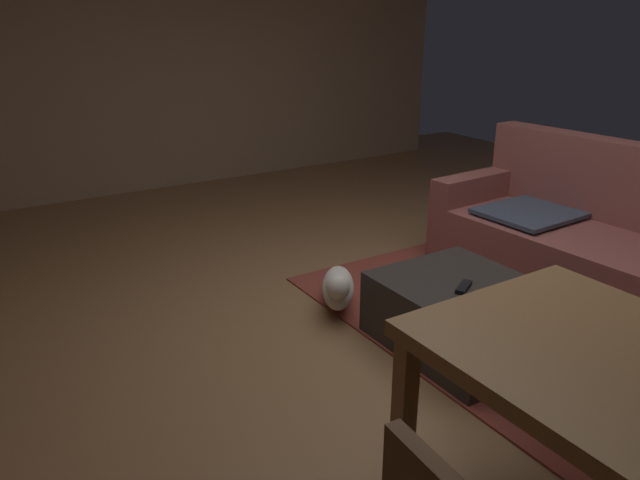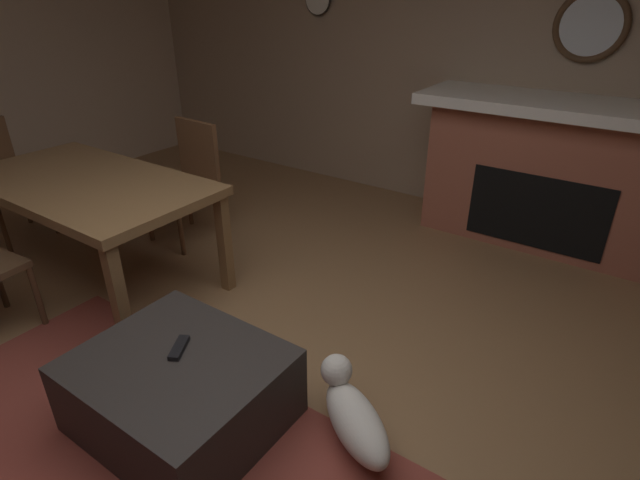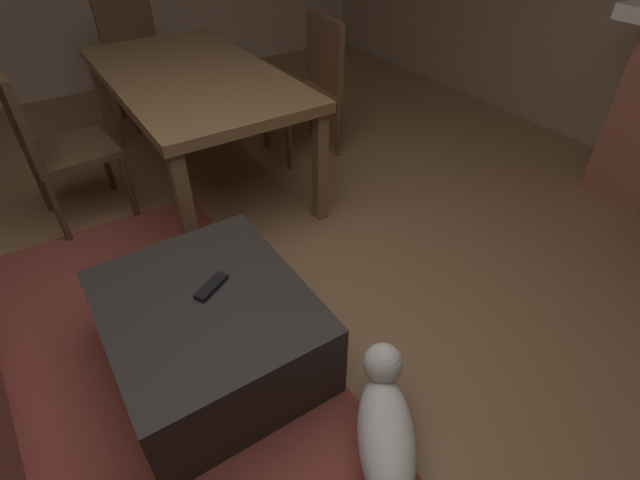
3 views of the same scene
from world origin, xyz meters
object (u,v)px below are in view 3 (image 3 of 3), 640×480
Objects in this scene: dining_table at (192,84)px; dining_chair_south at (311,80)px; ottoman_coffee_table at (210,332)px; dining_chair_east at (137,54)px; tv_remote at (211,287)px; dining_chair_north at (49,140)px; small_dog at (386,425)px.

dining_chair_south is (-0.01, -0.85, -0.14)m from dining_table.
dining_chair_east reaches higher than ottoman_coffee_table.
ottoman_coffee_table is 0.21m from tv_remote.
small_dog is at bearing -163.95° from dining_chair_north.
dining_chair_east is at bearing 0.22° from dining_table.
dining_chair_north is (1.46, 0.28, 0.33)m from ottoman_coffee_table.
dining_chair_east is at bearing -40.49° from tv_remote.
dining_table is (1.43, -0.53, 0.27)m from tv_remote.
tv_remote is at bearing 159.82° from dining_table.
dining_chair_east reaches higher than dining_table.
dining_chair_east is 1.76× the size of small_dog.
dining_table reaches higher than ottoman_coffee_table.
dining_chair_north is (1.43, 0.33, 0.13)m from tv_remote.
dining_table is 1.86× the size of dining_chair_east.
dining_chair_north is 2.29m from small_dog.
ottoman_coffee_table is 0.95× the size of dining_chair_east.
dining_chair_north is (-0.01, 0.85, -0.14)m from dining_table.
dining_chair_north is at bearing 90.10° from dining_chair_south.
tv_remote is 0.17× the size of dining_chair_east.
ottoman_coffee_table is at bearing 158.49° from dining_table.
dining_table is at bearing -49.68° from tv_remote.
tv_remote is 1.47m from dining_chair_north.
dining_chair_east is at bearing -3.72° from small_dog.
small_dog is at bearing -153.86° from ottoman_coffee_table.
ottoman_coffee_table is 0.80m from small_dog.
dining_chair_south is (1.46, -1.43, 0.33)m from ottoman_coffee_table.
tv_remote is 0.30× the size of small_dog.
dining_table reaches higher than small_dog.
dining_chair_south reaches higher than dining_table.
dining_chair_north is (-0.00, 1.71, 0.00)m from dining_chair_south.
tv_remote reaches higher than small_dog.
dining_chair_south is 1.00× the size of dining_chair_north.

